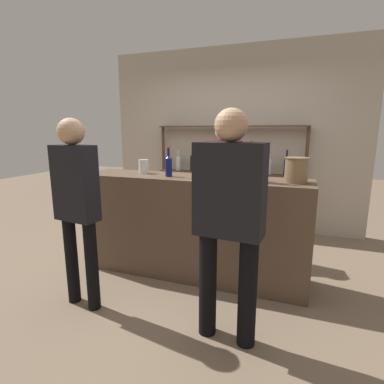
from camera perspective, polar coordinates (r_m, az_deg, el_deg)
name	(u,v)px	position (r m, az deg, el deg)	size (l,w,h in m)	color
ground_plane	(192,273)	(3.44, 0.00, -15.15)	(16.00, 16.00, 0.00)	#7A6651
bar_counter	(192,226)	(3.23, 0.00, -6.58)	(2.40, 0.54, 1.08)	brown
back_wall	(232,140)	(4.87, 7.65, 9.81)	(4.00, 0.12, 2.80)	#B2A899
back_shelf	(228,161)	(4.71, 6.97, 5.92)	(2.30, 0.18, 1.62)	#4C3828
counter_bottle_0	(212,166)	(2.92, 3.92, 4.95)	(0.08, 0.08, 0.35)	#0F1956
counter_bottle_1	(263,167)	(2.80, 13.43, 4.61)	(0.09, 0.09, 0.36)	black
counter_bottle_2	(169,165)	(3.11, -4.46, 5.11)	(0.07, 0.07, 0.30)	#0F1956
counter_bottle_3	(251,165)	(2.89, 11.10, 5.01)	(0.08, 0.08, 0.37)	silver
ice_bucket	(296,170)	(2.89, 19.26, 3.96)	(0.22, 0.22, 0.23)	#846647
cork_jar	(144,166)	(3.38, -9.15, 4.82)	(0.12, 0.12, 0.15)	silver
server_behind_counter	(223,179)	(3.74, 5.94, 2.55)	(0.49, 0.28, 1.65)	black
customer_right	(229,213)	(2.11, 7.06, -3.90)	(0.49, 0.25, 1.70)	black
customer_left	(76,198)	(2.71, -21.16, -1.15)	(0.41, 0.22, 1.65)	black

